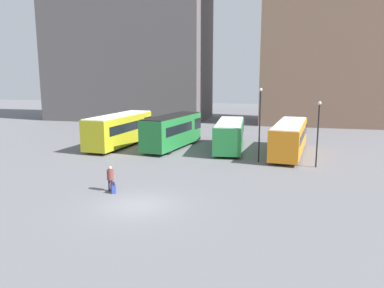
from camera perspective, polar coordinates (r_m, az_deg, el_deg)
name	(u,v)px	position (r m, az deg, el deg)	size (l,w,h in m)	color
ground_plane	(138,205)	(21.85, -8.26, -9.23)	(160.00, 160.00, 0.00)	slate
building_block_left	(130,51)	(65.56, -9.45, 13.77)	(26.00, 13.13, 22.63)	#5B5656
bus_0	(120,129)	(39.76, -10.91, 2.25)	(3.48, 10.42, 3.32)	gold
bus_1	(173,130)	(38.09, -2.94, 2.08)	(3.96, 9.64, 3.34)	#237A38
bus_2	(230,134)	(37.38, 5.77, 1.49)	(3.25, 9.41, 2.85)	#237A38
bus_3	(289,137)	(36.21, 14.63, 1.05)	(3.68, 11.09, 2.99)	orange
traveler	(110,176)	(24.47, -12.35, -4.82)	(0.54, 0.54, 1.65)	#382D4C
suitcase	(114,189)	(24.21, -11.81, -6.72)	(0.36, 0.46, 0.77)	#334CB2
lamp_post_0	(318,129)	(31.33, 18.66, 2.24)	(0.28, 0.28, 5.31)	black
lamp_post_1	(260,120)	(32.01, 10.29, 3.69)	(0.28, 0.28, 6.29)	black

